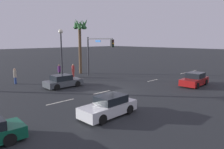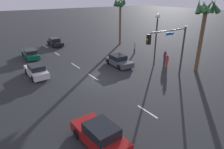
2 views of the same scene
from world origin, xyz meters
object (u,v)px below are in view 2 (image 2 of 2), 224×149
at_px(streetlamp, 157,30).
at_px(pedestrian_2, 167,61).
at_px(car_2, 119,61).
at_px(car_0, 55,42).
at_px(car_4, 30,54).
at_px(traffic_signal, 171,44).
at_px(car_3, 100,135).
at_px(pedestrian_0, 135,47).
at_px(palm_tree_0, 205,18).
at_px(palm_tree_1, 120,8).
at_px(car_1, 36,71).
at_px(pedestrian_1, 165,57).

distance_m(streetlamp, pedestrian_2, 3.98).
height_order(car_2, streetlamp, streetlamp).
distance_m(car_0, pedestrian_2, 20.71).
bearing_deg(car_4, streetlamp, 45.48).
xyz_separation_m(car_2, traffic_signal, (6.46, 1.90, 3.17)).
distance_m(car_3, pedestrian_0, 20.70).
relative_size(streetlamp, palm_tree_0, 0.77).
bearing_deg(palm_tree_0, car_2, -138.07).
bearing_deg(traffic_signal, pedestrian_0, 160.16).
distance_m(traffic_signal, pedestrian_0, 10.55).
bearing_deg(car_0, car_4, -47.33).
relative_size(car_0, car_4, 0.88).
bearing_deg(car_0, palm_tree_1, 61.04).
bearing_deg(palm_tree_1, car_2, -37.41).
height_order(car_3, streetlamp, streetlamp).
bearing_deg(car_3, car_0, 165.68).
relative_size(car_4, pedestrian_0, 2.57).
relative_size(car_2, car_4, 0.87).
xyz_separation_m(car_2, pedestrian_2, (4.23, 4.30, 0.35)).
distance_m(car_2, streetlamp, 6.06).
xyz_separation_m(car_0, car_4, (5.12, -5.56, -0.01)).
height_order(car_1, palm_tree_1, palm_tree_1).
bearing_deg(pedestrian_1, palm_tree_1, 172.11).
xyz_separation_m(car_3, traffic_signal, (-4.63, 11.60, 3.13)).
relative_size(traffic_signal, pedestrian_0, 2.99).
bearing_deg(pedestrian_2, streetlamp, -171.83).
height_order(streetlamp, pedestrian_1, streetlamp).
distance_m(car_0, car_2, 15.44).
bearing_deg(car_1, pedestrian_0, 92.78).
bearing_deg(car_4, palm_tree_0, 41.10).
height_order(traffic_signal, streetlamp, streetlamp).
relative_size(car_2, pedestrian_2, 2.21).
bearing_deg(streetlamp, car_1, -108.89).
bearing_deg(traffic_signal, palm_tree_1, 161.45).
bearing_deg(pedestrian_2, pedestrian_0, 171.81).
distance_m(car_1, car_3, 13.47).
relative_size(car_0, car_3, 0.97).
bearing_deg(car_2, traffic_signal, 16.39).
distance_m(car_2, car_3, 14.73).
height_order(car_4, palm_tree_0, palm_tree_0).
distance_m(car_4, pedestrian_1, 19.07).
relative_size(car_4, pedestrian_2, 2.55).
bearing_deg(streetlamp, pedestrian_1, 73.36).
xyz_separation_m(streetlamp, pedestrian_1, (0.45, 1.51, -3.54)).
height_order(car_0, car_1, car_1).
distance_m(car_4, traffic_signal, 19.78).
relative_size(car_0, traffic_signal, 0.75).
relative_size(car_2, pedestrian_1, 2.29).
height_order(car_2, pedestrian_1, pedestrian_1).
relative_size(pedestrian_2, palm_tree_0, 0.22).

